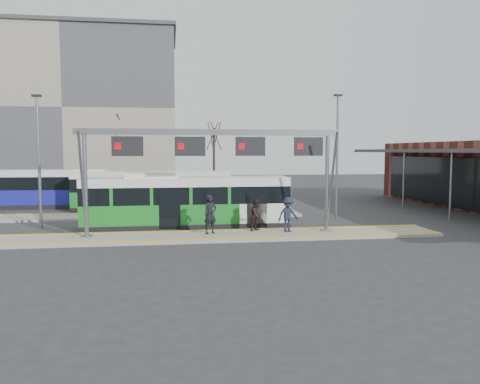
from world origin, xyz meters
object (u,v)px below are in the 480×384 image
object	(u,v)px
hero_bus	(186,202)
passenger_a	(210,214)
passenger_c	(288,215)
passenger_b	(257,215)
gantry	(214,150)

from	to	relation	value
hero_bus	passenger_a	xyz separation A→B (m)	(1.10, -2.98, -0.30)
hero_bus	passenger_a	world-z (taller)	hero_bus
passenger_a	passenger_c	distance (m)	3.97
passenger_b	gantry	bearing A→B (deg)	149.53
gantry	hero_bus	size ratio (longest dim) A/B	1.15
passenger_c	gantry	bearing A→B (deg)	162.47
hero_bus	gantry	bearing A→B (deg)	-66.71
passenger_c	hero_bus	bearing A→B (deg)	132.20
passenger_b	passenger_c	bearing A→B (deg)	-66.51
gantry	passenger_b	world-z (taller)	gantry
hero_bus	passenger_a	bearing A→B (deg)	-69.67
gantry	passenger_b	xyz separation A→B (m)	(2.28, 0.58, -3.33)
hero_bus	passenger_c	size ratio (longest dim) A/B	6.38
gantry	passenger_c	xyz separation A→B (m)	(3.79, -0.03, -3.26)
hero_bus	passenger_b	bearing A→B (deg)	-34.05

